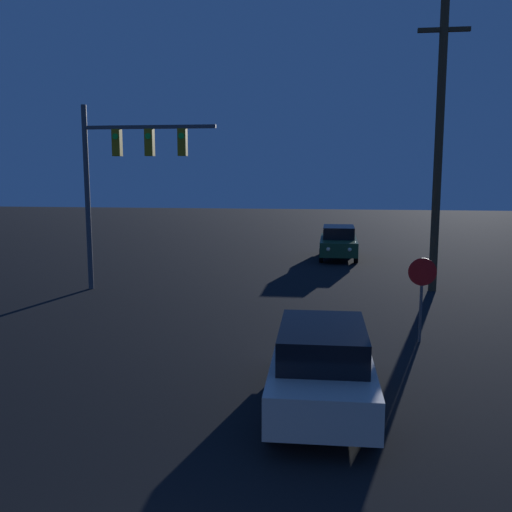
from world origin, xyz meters
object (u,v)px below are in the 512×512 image
Objects in this scene: stop_sign at (422,284)px; car_near at (322,364)px; utility_pole at (439,145)px; car_far at (338,242)px; traffic_signal_mast at (123,165)px.

car_near is at bearing -118.42° from stop_sign.
car_far is at bearing 113.88° from utility_pole.
stop_sign reaches higher than car_far.
car_far is at bearing 97.77° from stop_sign.
car_near and car_far have the same top height.
car_near is 1.01× the size of car_far.
car_near is at bearing 88.54° from car_far.
car_near is 0.68× the size of traffic_signal_mast.
car_far is 8.89m from utility_pole.
car_near is at bearing -109.11° from utility_pole.
traffic_signal_mast reaches higher than car_far.
utility_pole reaches higher than traffic_signal_mast.
stop_sign is (9.26, -5.00, -2.91)m from traffic_signal_mast.
car_near is 17.66m from car_far.
utility_pole is at bearing 113.93° from car_far.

